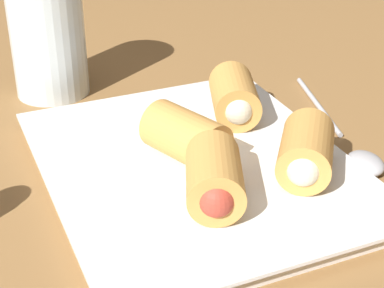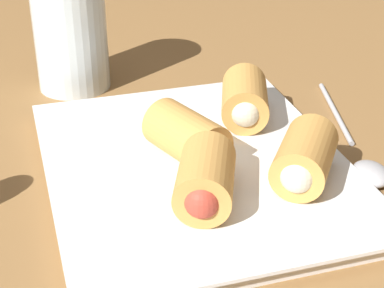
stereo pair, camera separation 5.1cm
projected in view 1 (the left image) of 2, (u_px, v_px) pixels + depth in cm
name	position (u px, v px, depth cm)	size (l,w,h in cm)	color
table_surface	(202.00, 195.00, 52.45)	(180.00, 140.00, 2.00)	olive
serving_plate	(192.00, 169.00, 52.54)	(28.93, 23.97, 1.50)	white
roll_front_left	(215.00, 180.00, 45.93)	(7.84, 6.41, 4.13)	#D19347
roll_front_right	(235.00, 98.00, 58.04)	(7.84, 6.21, 4.13)	#D19347
roll_back_left	(306.00, 153.00, 49.31)	(7.91, 7.33, 4.13)	#D19347
roll_back_right	(189.00, 138.00, 51.42)	(7.83, 6.33, 4.13)	#D19347
spoon	(356.00, 152.00, 55.37)	(20.33, 6.88, 1.35)	#B2B2B7
drinking_glass	(47.00, 34.00, 64.60)	(7.52, 7.52, 12.77)	silver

